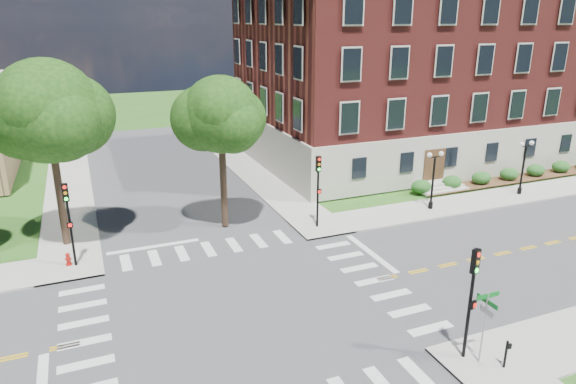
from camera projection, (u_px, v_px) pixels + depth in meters
name	position (u px, v px, depth m)	size (l,w,h in m)	color
ground	(245.00, 308.00, 24.62)	(160.00, 160.00, 0.00)	#2E5819
road_ew	(245.00, 308.00, 24.62)	(90.00, 12.00, 0.01)	#3D3D3F
road_ns	(245.00, 308.00, 24.62)	(12.00, 90.00, 0.01)	#3D3D3F
sidewalk_ne	(362.00, 181.00, 43.59)	(34.00, 34.00, 0.12)	#9E9B93
crosswalk_east	(374.00, 281.00, 27.21)	(2.20, 10.20, 0.02)	silver
stop_bar_east	(371.00, 253.00, 30.41)	(0.40, 5.50, 0.00)	silver
main_building	(409.00, 71.00, 49.83)	(30.60, 22.40, 16.50)	#B6B4A1
shrub_row	(508.00, 181.00, 43.78)	(18.00, 2.00, 1.30)	#224B19
tree_c	(47.00, 112.00, 28.85)	(5.93, 5.93, 11.10)	black
tree_d	(221.00, 115.00, 31.85)	(4.85, 4.85, 9.85)	black
traffic_signal_se	(472.00, 290.00, 19.95)	(0.37, 0.44, 4.80)	black
traffic_signal_ne	(318.00, 182.00, 33.03)	(0.33, 0.36, 4.80)	black
traffic_signal_nw	(69.00, 214.00, 27.69)	(0.32, 0.35, 4.80)	black
twin_lamp_west	(433.00, 177.00, 36.48)	(1.36, 0.36, 4.23)	black
twin_lamp_east	(523.00, 164.00, 39.58)	(1.36, 0.36, 4.23)	black
street_sign_pole	(486.00, 314.00, 19.93)	(1.10, 1.10, 3.10)	gray
push_button_post	(506.00, 353.00, 20.06)	(0.14, 0.21, 1.20)	black
fire_hydrant	(68.00, 260.00, 28.57)	(0.35, 0.35, 0.75)	#A5140C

